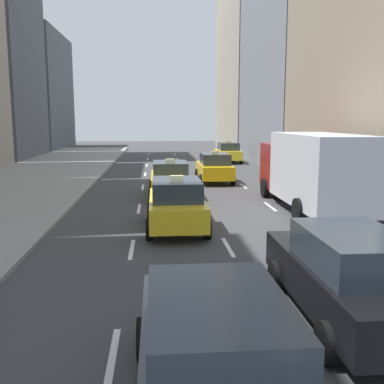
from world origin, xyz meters
name	(u,v)px	position (x,y,z in m)	size (l,w,h in m)	color
sidewalk_left	(21,185)	(-7.00, 27.00, 0.07)	(8.00, 66.00, 0.15)	gray
lane_markings	(199,196)	(2.60, 23.00, 0.01)	(5.72, 56.00, 0.01)	white
taxi_lead	(228,152)	(6.80, 39.99, 0.88)	(2.02, 4.40, 1.87)	yellow
taxi_second	(170,179)	(1.20, 22.68, 0.88)	(2.02, 4.40, 1.87)	yellow
taxi_third	(176,204)	(1.20, 16.29, 0.88)	(2.02, 4.40, 1.87)	yellow
taxi_fourth	(214,167)	(4.00, 27.75, 0.88)	(2.02, 4.40, 1.87)	yellow
sedan_black_near	(348,275)	(4.00, 9.04, 0.89)	(2.02, 4.79, 1.74)	black
sedan_silver_behind	(215,355)	(1.20, 6.45, 0.86)	(2.02, 4.68, 1.69)	#565B66
box_truck	(311,169)	(6.80, 19.10, 1.71)	(2.58, 8.40, 3.15)	maroon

